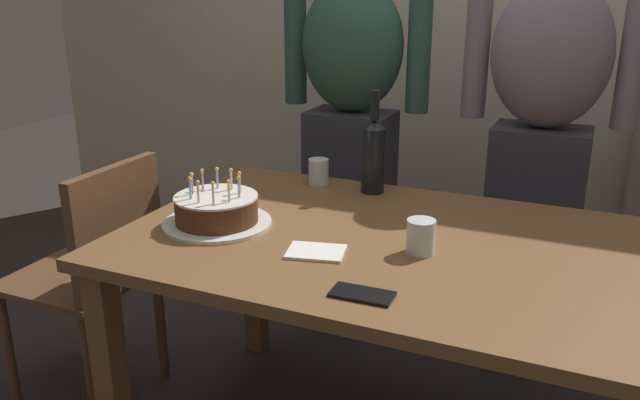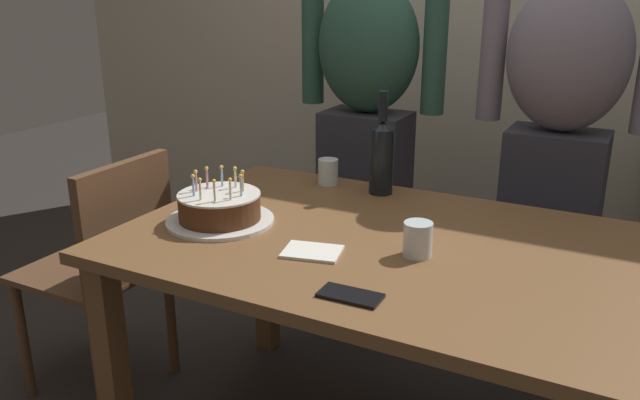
{
  "view_description": "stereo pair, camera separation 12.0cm",
  "coord_description": "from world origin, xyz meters",
  "px_view_note": "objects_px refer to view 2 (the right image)",
  "views": [
    {
      "loc": [
        0.49,
        -1.6,
        1.42
      ],
      "look_at": [
        -0.2,
        -0.04,
        0.84
      ],
      "focal_mm": 36.38,
      "sensor_mm": 36.0,
      "label": 1
    },
    {
      "loc": [
        0.6,
        -1.55,
        1.42
      ],
      "look_at": [
        -0.2,
        -0.04,
        0.84
      ],
      "focal_mm": 36.38,
      "sensor_mm": 36.0,
      "label": 2
    }
  ],
  "objects_px": {
    "napkin_stack": "(312,252)",
    "person_man_bearded": "(366,124)",
    "water_glass_far": "(328,172)",
    "wine_bottle": "(382,155)",
    "cell_phone": "(350,295)",
    "person_woman_cardigan": "(558,144)",
    "birthday_cake": "(220,209)",
    "dining_chair": "(110,260)",
    "water_glass_near": "(418,239)"
  },
  "relations": [
    {
      "from": "cell_phone",
      "to": "person_woman_cardigan",
      "type": "bearing_deg",
      "value": 75.95
    },
    {
      "from": "person_woman_cardigan",
      "to": "birthday_cake",
      "type": "bearing_deg",
      "value": 48.58
    },
    {
      "from": "water_glass_near",
      "to": "cell_phone",
      "type": "xyz_separation_m",
      "value": [
        -0.05,
        -0.29,
        -0.04
      ]
    },
    {
      "from": "napkin_stack",
      "to": "person_woman_cardigan",
      "type": "bearing_deg",
      "value": 65.3
    },
    {
      "from": "birthday_cake",
      "to": "water_glass_near",
      "type": "relative_size",
      "value": 3.47
    },
    {
      "from": "cell_phone",
      "to": "napkin_stack",
      "type": "xyz_separation_m",
      "value": [
        -0.2,
        0.18,
        0.0
      ]
    },
    {
      "from": "water_glass_far",
      "to": "napkin_stack",
      "type": "height_order",
      "value": "water_glass_far"
    },
    {
      "from": "person_man_bearded",
      "to": "person_woman_cardigan",
      "type": "height_order",
      "value": "same"
    },
    {
      "from": "birthday_cake",
      "to": "water_glass_near",
      "type": "height_order",
      "value": "birthday_cake"
    },
    {
      "from": "water_glass_far",
      "to": "person_woman_cardigan",
      "type": "distance_m",
      "value": 0.82
    },
    {
      "from": "water_glass_far",
      "to": "dining_chair",
      "type": "height_order",
      "value": "dining_chair"
    },
    {
      "from": "dining_chair",
      "to": "water_glass_far",
      "type": "bearing_deg",
      "value": 129.43
    },
    {
      "from": "water_glass_near",
      "to": "cell_phone",
      "type": "height_order",
      "value": "water_glass_near"
    },
    {
      "from": "water_glass_near",
      "to": "wine_bottle",
      "type": "height_order",
      "value": "wine_bottle"
    },
    {
      "from": "water_glass_far",
      "to": "cell_phone",
      "type": "height_order",
      "value": "water_glass_far"
    },
    {
      "from": "cell_phone",
      "to": "person_man_bearded",
      "type": "xyz_separation_m",
      "value": [
        -0.48,
        1.16,
        0.13
      ]
    },
    {
      "from": "water_glass_far",
      "to": "wine_bottle",
      "type": "height_order",
      "value": "wine_bottle"
    },
    {
      "from": "water_glass_far",
      "to": "wine_bottle",
      "type": "xyz_separation_m",
      "value": [
        0.2,
        -0.01,
        0.09
      ]
    },
    {
      "from": "cell_phone",
      "to": "napkin_stack",
      "type": "height_order",
      "value": "same"
    },
    {
      "from": "person_woman_cardigan",
      "to": "dining_chair",
      "type": "height_order",
      "value": "person_woman_cardigan"
    },
    {
      "from": "napkin_stack",
      "to": "cell_phone",
      "type": "bearing_deg",
      "value": -42.44
    },
    {
      "from": "water_glass_far",
      "to": "person_man_bearded",
      "type": "distance_m",
      "value": 0.43
    },
    {
      "from": "person_man_bearded",
      "to": "dining_chair",
      "type": "distance_m",
      "value": 1.11
    },
    {
      "from": "napkin_stack",
      "to": "person_man_bearded",
      "type": "distance_m",
      "value": 1.03
    },
    {
      "from": "wine_bottle",
      "to": "person_man_bearded",
      "type": "distance_m",
      "value": 0.49
    },
    {
      "from": "person_man_bearded",
      "to": "person_woman_cardigan",
      "type": "relative_size",
      "value": 1.0
    },
    {
      "from": "water_glass_far",
      "to": "napkin_stack",
      "type": "bearing_deg",
      "value": -66.64
    },
    {
      "from": "water_glass_near",
      "to": "water_glass_far",
      "type": "distance_m",
      "value": 0.67
    },
    {
      "from": "cell_phone",
      "to": "water_glass_near",
      "type": "bearing_deg",
      "value": 78.06
    },
    {
      "from": "water_glass_near",
      "to": "dining_chair",
      "type": "height_order",
      "value": "dining_chair"
    },
    {
      "from": "water_glass_near",
      "to": "person_woman_cardigan",
      "type": "relative_size",
      "value": 0.06
    },
    {
      "from": "cell_phone",
      "to": "person_man_bearded",
      "type": "height_order",
      "value": "person_man_bearded"
    },
    {
      "from": "water_glass_far",
      "to": "dining_chair",
      "type": "bearing_deg",
      "value": -140.57
    },
    {
      "from": "water_glass_far",
      "to": "water_glass_near",
      "type": "bearing_deg",
      "value": -42.43
    },
    {
      "from": "napkin_stack",
      "to": "person_man_bearded",
      "type": "bearing_deg",
      "value": 106.23
    },
    {
      "from": "cell_phone",
      "to": "water_glass_far",
      "type": "bearing_deg",
      "value": 118.99
    },
    {
      "from": "water_glass_far",
      "to": "person_woman_cardigan",
      "type": "relative_size",
      "value": 0.05
    },
    {
      "from": "birthday_cake",
      "to": "napkin_stack",
      "type": "xyz_separation_m",
      "value": [
        0.35,
        -0.07,
        -0.04
      ]
    },
    {
      "from": "cell_phone",
      "to": "dining_chair",
      "type": "distance_m",
      "value": 1.08
    },
    {
      "from": "birthday_cake",
      "to": "person_woman_cardigan",
      "type": "relative_size",
      "value": 0.19
    },
    {
      "from": "water_glass_near",
      "to": "napkin_stack",
      "type": "xyz_separation_m",
      "value": [
        -0.25,
        -0.11,
        -0.04
      ]
    },
    {
      "from": "birthday_cake",
      "to": "water_glass_far",
      "type": "xyz_separation_m",
      "value": [
        0.11,
        0.49,
        0.0
      ]
    },
    {
      "from": "birthday_cake",
      "to": "dining_chair",
      "type": "xyz_separation_m",
      "value": [
        -0.48,
        0.01,
        -0.27
      ]
    },
    {
      "from": "birthday_cake",
      "to": "napkin_stack",
      "type": "height_order",
      "value": "birthday_cake"
    },
    {
      "from": "cell_phone",
      "to": "dining_chair",
      "type": "xyz_separation_m",
      "value": [
        -1.03,
        0.26,
        -0.23
      ]
    },
    {
      "from": "water_glass_far",
      "to": "napkin_stack",
      "type": "xyz_separation_m",
      "value": [
        0.24,
        -0.56,
        -0.04
      ]
    },
    {
      "from": "birthday_cake",
      "to": "wine_bottle",
      "type": "height_order",
      "value": "wine_bottle"
    },
    {
      "from": "water_glass_far",
      "to": "wine_bottle",
      "type": "relative_size",
      "value": 0.26
    },
    {
      "from": "water_glass_near",
      "to": "cell_phone",
      "type": "distance_m",
      "value": 0.3
    },
    {
      "from": "person_man_bearded",
      "to": "person_woman_cardigan",
      "type": "distance_m",
      "value": 0.74
    }
  ]
}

